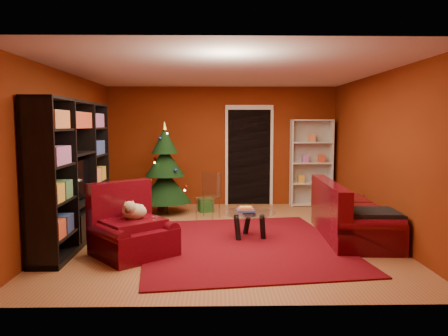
{
  "coord_description": "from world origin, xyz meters",
  "views": [
    {
      "loc": [
        -0.14,
        -6.88,
        1.78
      ],
      "look_at": [
        0.0,
        0.4,
        1.05
      ],
      "focal_mm": 35.0,
      "sensor_mm": 36.0,
      "label": 1
    }
  ],
  "objects_px": {
    "rug": "(242,244)",
    "white_bookshelf": "(311,163)",
    "sofa": "(353,209)",
    "armchair": "(133,227)",
    "gift_box_red": "(163,205)",
    "coffee_table": "(249,225)",
    "gift_box_green": "(206,205)",
    "dog": "(134,212)",
    "gift_box_teal": "(133,210)",
    "acrylic_chair": "(208,198)",
    "media_unit": "(74,172)",
    "christmas_tree": "(165,169)"
  },
  "relations": [
    {
      "from": "gift_box_red",
      "to": "coffee_table",
      "type": "height_order",
      "value": "coffee_table"
    },
    {
      "from": "gift_box_teal",
      "to": "acrylic_chair",
      "type": "height_order",
      "value": "acrylic_chair"
    },
    {
      "from": "white_bookshelf",
      "to": "acrylic_chair",
      "type": "distance_m",
      "value": 2.65
    },
    {
      "from": "white_bookshelf",
      "to": "coffee_table",
      "type": "relative_size",
      "value": 2.35
    },
    {
      "from": "rug",
      "to": "dog",
      "type": "xyz_separation_m",
      "value": [
        -1.5,
        -0.42,
        0.58
      ]
    },
    {
      "from": "dog",
      "to": "sofa",
      "type": "xyz_separation_m",
      "value": [
        3.27,
        0.81,
        -0.14
      ]
    },
    {
      "from": "media_unit",
      "to": "gift_box_green",
      "type": "distance_m",
      "value": 3.09
    },
    {
      "from": "sofa",
      "to": "acrylic_chair",
      "type": "bearing_deg",
      "value": 61.03
    },
    {
      "from": "gift_box_green",
      "to": "gift_box_red",
      "type": "relative_size",
      "value": 1.36
    },
    {
      "from": "media_unit",
      "to": "coffee_table",
      "type": "bearing_deg",
      "value": 1.68
    },
    {
      "from": "media_unit",
      "to": "coffee_table",
      "type": "relative_size",
      "value": 3.38
    },
    {
      "from": "rug",
      "to": "gift_box_red",
      "type": "relative_size",
      "value": 16.25
    },
    {
      "from": "gift_box_red",
      "to": "white_bookshelf",
      "type": "height_order",
      "value": "white_bookshelf"
    },
    {
      "from": "rug",
      "to": "coffee_table",
      "type": "distance_m",
      "value": 0.44
    },
    {
      "from": "christmas_tree",
      "to": "acrylic_chair",
      "type": "distance_m",
      "value": 1.13
    },
    {
      "from": "gift_box_teal",
      "to": "gift_box_green",
      "type": "distance_m",
      "value": 1.49
    },
    {
      "from": "coffee_table",
      "to": "acrylic_chair",
      "type": "xyz_separation_m",
      "value": [
        -0.67,
        1.46,
        0.18
      ]
    },
    {
      "from": "sofa",
      "to": "acrylic_chair",
      "type": "relative_size",
      "value": 2.66
    },
    {
      "from": "gift_box_green",
      "to": "acrylic_chair",
      "type": "xyz_separation_m",
      "value": [
        0.06,
        -0.66,
        0.25
      ]
    },
    {
      "from": "white_bookshelf",
      "to": "sofa",
      "type": "bearing_deg",
      "value": -89.27
    },
    {
      "from": "armchair",
      "to": "dog",
      "type": "relative_size",
      "value": 2.55
    },
    {
      "from": "gift_box_red",
      "to": "sofa",
      "type": "height_order",
      "value": "sofa"
    },
    {
      "from": "gift_box_green",
      "to": "white_bookshelf",
      "type": "xyz_separation_m",
      "value": [
        2.3,
        0.65,
        0.8
      ]
    },
    {
      "from": "gift_box_green",
      "to": "coffee_table",
      "type": "height_order",
      "value": "coffee_table"
    },
    {
      "from": "armchair",
      "to": "gift_box_red",
      "type": "bearing_deg",
      "value": 49.94
    },
    {
      "from": "coffee_table",
      "to": "acrylic_chair",
      "type": "height_order",
      "value": "acrylic_chair"
    },
    {
      "from": "armchair",
      "to": "dog",
      "type": "distance_m",
      "value": 0.21
    },
    {
      "from": "media_unit",
      "to": "acrylic_chair",
      "type": "height_order",
      "value": "media_unit"
    },
    {
      "from": "rug",
      "to": "coffee_table",
      "type": "height_order",
      "value": "coffee_table"
    },
    {
      "from": "gift_box_teal",
      "to": "coffee_table",
      "type": "bearing_deg",
      "value": -36.58
    },
    {
      "from": "white_bookshelf",
      "to": "sofa",
      "type": "distance_m",
      "value": 2.8
    },
    {
      "from": "gift_box_red",
      "to": "dog",
      "type": "xyz_separation_m",
      "value": [
        -0.0,
        -3.11,
        0.49
      ]
    },
    {
      "from": "christmas_tree",
      "to": "gift_box_green",
      "type": "distance_m",
      "value": 1.11
    },
    {
      "from": "christmas_tree",
      "to": "sofa",
      "type": "xyz_separation_m",
      "value": [
        3.17,
        -1.97,
        -0.45
      ]
    },
    {
      "from": "rug",
      "to": "gift_box_teal",
      "type": "relative_size",
      "value": 11.37
    },
    {
      "from": "gift_box_teal",
      "to": "gift_box_red",
      "type": "bearing_deg",
      "value": 57.33
    },
    {
      "from": "armchair",
      "to": "dog",
      "type": "xyz_separation_m",
      "value": [
        0.01,
        0.07,
        0.19
      ]
    },
    {
      "from": "christmas_tree",
      "to": "gift_box_red",
      "type": "relative_size",
      "value": 8.96
    },
    {
      "from": "white_bookshelf",
      "to": "christmas_tree",
      "type": "bearing_deg",
      "value": -166.54
    },
    {
      "from": "rug",
      "to": "media_unit",
      "type": "xyz_separation_m",
      "value": [
        -2.53,
        0.26,
        1.06
      ]
    },
    {
      "from": "rug",
      "to": "white_bookshelf",
      "type": "bearing_deg",
      "value": 61.62
    },
    {
      "from": "media_unit",
      "to": "gift_box_red",
      "type": "distance_m",
      "value": 2.81
    },
    {
      "from": "armchair",
      "to": "coffee_table",
      "type": "height_order",
      "value": "armchair"
    },
    {
      "from": "christmas_tree",
      "to": "sofa",
      "type": "bearing_deg",
      "value": -31.83
    },
    {
      "from": "gift_box_teal",
      "to": "white_bookshelf",
      "type": "xyz_separation_m",
      "value": [
        3.68,
        1.21,
        0.79
      ]
    },
    {
      "from": "media_unit",
      "to": "sofa",
      "type": "bearing_deg",
      "value": 1.11
    },
    {
      "from": "gift_box_green",
      "to": "gift_box_red",
      "type": "distance_m",
      "value": 0.93
    },
    {
      "from": "rug",
      "to": "coffee_table",
      "type": "xyz_separation_m",
      "value": [
        0.13,
        0.37,
        0.21
      ]
    },
    {
      "from": "dog",
      "to": "coffee_table",
      "type": "xyz_separation_m",
      "value": [
        1.63,
        0.79,
        -0.38
      ]
    },
    {
      "from": "armchair",
      "to": "dog",
      "type": "bearing_deg",
      "value": 45.0
    }
  ]
}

